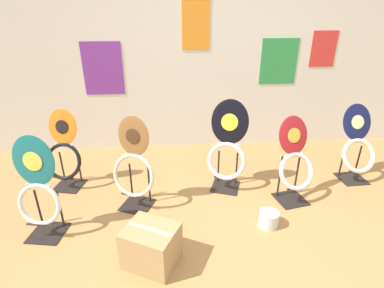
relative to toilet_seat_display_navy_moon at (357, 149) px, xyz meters
The scene contains 10 objects.
ground_plane 2.05m from the toilet_seat_display_navy_moon, 139.70° to the right, with size 14.00×14.00×0.00m, color #B7844C.
wall_back 2.09m from the toilet_seat_display_navy_moon, 145.20° to the left, with size 8.00×0.07×2.60m.
toilet_seat_display_navy_moon is the anchor object (origin of this frame).
toilet_seat_display_teal_sax 3.16m from the toilet_seat_display_navy_moon, 167.96° to the right, with size 0.38×0.32×0.90m.
toilet_seat_display_jazz_black 1.44m from the toilet_seat_display_navy_moon, behind, with size 0.44×0.36×0.95m.
toilet_seat_display_orange_sun 3.13m from the toilet_seat_display_navy_moon, behind, with size 0.41×0.33×0.84m.
toilet_seat_display_crimson_swirl 0.90m from the toilet_seat_display_navy_moon, 158.61° to the right, with size 0.40×0.38×0.84m.
toilet_seat_display_woodgrain 2.39m from the toilet_seat_display_navy_moon, behind, with size 0.44×0.37×0.91m.
paint_can 1.41m from the toilet_seat_display_navy_moon, 148.82° to the right, with size 0.18×0.18×0.14m.
storage_box 2.44m from the toilet_seat_display_navy_moon, 154.35° to the right, with size 0.47×0.45×0.32m.
Camera 1 is at (-0.48, -1.46, 1.78)m, focal length 28.00 mm.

